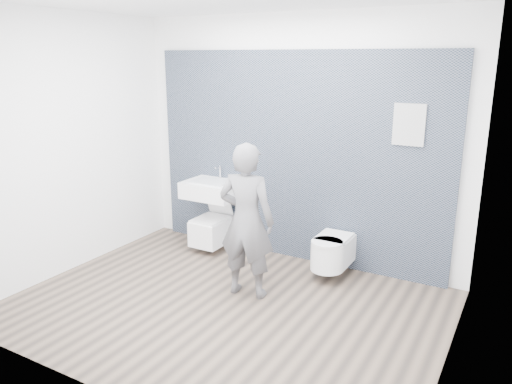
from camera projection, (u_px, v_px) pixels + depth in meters
The scene contains 8 objects.
ground at pixel (225, 306), 4.80m from camera, with size 4.00×4.00×0.00m, color brown.
room_shell at pixel (222, 126), 4.35m from camera, with size 4.00×4.00×4.00m.
tile_wall at pixel (291, 255), 6.04m from camera, with size 3.60×0.06×2.40m, color black.
washbasin at pixel (212, 189), 6.06m from camera, with size 0.66×0.50×0.50m.
toilet_square at pixel (212, 229), 6.18m from camera, with size 0.37×0.53×0.70m.
toilet_rounded at pixel (331, 252), 5.38m from camera, with size 0.36×0.60×0.33m.
info_placard at pixel (397, 279), 5.39m from camera, with size 0.31×0.03×0.42m, color white.
visitor at pixel (247, 221), 4.87m from camera, with size 0.57×0.37×1.55m, color slate.
Camera 1 is at (2.41, -3.63, 2.33)m, focal length 35.00 mm.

